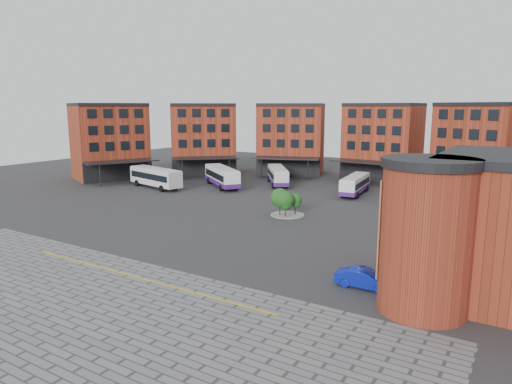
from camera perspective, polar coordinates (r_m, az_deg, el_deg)
The scene contains 12 objects.
ground at distance 50.65m, azimuth -4.44°, elevation -5.36°, with size 160.00×160.00×0.00m, color #28282B.
paving_zone at distance 34.78m, azimuth -24.03°, elevation -13.91°, with size 50.00×22.00×0.02m, color slate.
yellow_line at distance 39.36m, azimuth -14.28°, elevation -10.37°, with size 26.00×0.15×0.02m, color gold.
main_building at distance 84.74m, azimuth 8.26°, elevation 5.98°, with size 94.14×42.48×14.60m.
tree_island at distance 58.63m, azimuth 3.61°, elevation -1.10°, with size 4.40×4.40×3.59m.
bus_a at distance 80.98m, azimuth -12.47°, elevation 1.94°, with size 12.52×5.57×3.45m.
bus_b at distance 80.41m, azimuth -4.28°, elevation 1.98°, with size 11.46×9.69×3.46m.
bus_c at distance 82.38m, azimuth 2.73°, elevation 2.09°, with size 8.68×10.65×3.17m.
bus_d at distance 74.98m, azimuth 12.28°, elevation 0.95°, with size 3.57×10.91×3.02m.
bus_e at distance 69.72m, azimuth 22.62°, elevation -0.31°, with size 7.70×10.85×3.11m.
bus_f at distance 65.68m, azimuth 24.28°, elevation -0.91°, with size 7.81×12.15×3.42m.
blue_car at distance 37.04m, azimuth 13.44°, elevation -10.49°, with size 1.59×4.57×1.51m, color #0C1CA8.
Camera 1 is at (28.80, -39.27, 13.90)m, focal length 32.00 mm.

